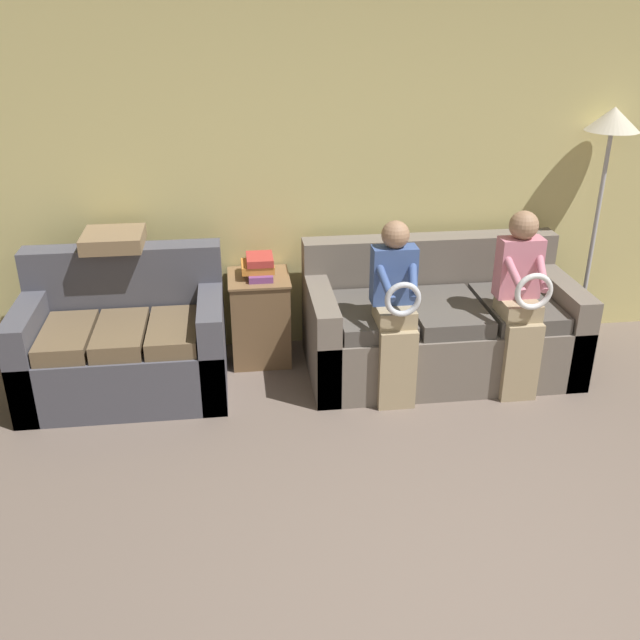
{
  "coord_description": "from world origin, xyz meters",
  "views": [
    {
      "loc": [
        -1.12,
        -1.92,
        2.49
      ],
      "look_at": [
        -0.65,
        1.85,
        0.74
      ],
      "focal_mm": 40.0,
      "sensor_mm": 36.0,
      "label": 1
    }
  ],
  "objects_px": {
    "book_stack": "(259,266)",
    "floor_lamp": "(610,142)",
    "throw_pillow": "(113,240)",
    "couch_side": "(126,344)",
    "side_shelf": "(260,317)",
    "couch_main": "(438,326)",
    "child_right_seated": "(521,296)",
    "child_left_seated": "(396,306)"
  },
  "relations": [
    {
      "from": "throw_pillow",
      "to": "couch_side",
      "type": "bearing_deg",
      "value": -81.63
    },
    {
      "from": "couch_main",
      "to": "throw_pillow",
      "type": "height_order",
      "value": "throw_pillow"
    },
    {
      "from": "book_stack",
      "to": "couch_main",
      "type": "bearing_deg",
      "value": -13.09
    },
    {
      "from": "child_right_seated",
      "to": "side_shelf",
      "type": "relative_size",
      "value": 1.9
    },
    {
      "from": "child_left_seated",
      "to": "book_stack",
      "type": "bearing_deg",
      "value": 140.62
    },
    {
      "from": "child_left_seated",
      "to": "floor_lamp",
      "type": "xyz_separation_m",
      "value": [
        1.66,
        0.71,
        0.86
      ]
    },
    {
      "from": "couch_main",
      "to": "child_left_seated",
      "type": "distance_m",
      "value": 0.67
    },
    {
      "from": "couch_side",
      "to": "side_shelf",
      "type": "xyz_separation_m",
      "value": [
        0.92,
        0.33,
        0.0
      ]
    },
    {
      "from": "side_shelf",
      "to": "book_stack",
      "type": "xyz_separation_m",
      "value": [
        0.01,
        0.0,
        0.39
      ]
    },
    {
      "from": "side_shelf",
      "to": "floor_lamp",
      "type": "distance_m",
      "value": 2.77
    },
    {
      "from": "couch_side",
      "to": "child_right_seated",
      "type": "xyz_separation_m",
      "value": [
        2.59,
        -0.35,
        0.36
      ]
    },
    {
      "from": "couch_main",
      "to": "child_left_seated",
      "type": "relative_size",
      "value": 1.55
    },
    {
      "from": "couch_side",
      "to": "child_left_seated",
      "type": "height_order",
      "value": "child_left_seated"
    },
    {
      "from": "couch_main",
      "to": "floor_lamp",
      "type": "xyz_separation_m",
      "value": [
        1.24,
        0.31,
        1.21
      ]
    },
    {
      "from": "side_shelf",
      "to": "child_left_seated",
      "type": "bearing_deg",
      "value": -39.03
    },
    {
      "from": "couch_main",
      "to": "child_right_seated",
      "type": "bearing_deg",
      "value": -43.36
    },
    {
      "from": "side_shelf",
      "to": "floor_lamp",
      "type": "relative_size",
      "value": 0.37
    },
    {
      "from": "side_shelf",
      "to": "throw_pillow",
      "type": "relative_size",
      "value": 1.63
    },
    {
      "from": "couch_main",
      "to": "throw_pillow",
      "type": "relative_size",
      "value": 4.69
    },
    {
      "from": "child_left_seated",
      "to": "child_right_seated",
      "type": "xyz_separation_m",
      "value": [
        0.83,
        0.0,
        0.02
      ]
    },
    {
      "from": "floor_lamp",
      "to": "throw_pillow",
      "type": "distance_m",
      "value": 3.51
    },
    {
      "from": "child_right_seated",
      "to": "throw_pillow",
      "type": "height_order",
      "value": "child_right_seated"
    },
    {
      "from": "child_right_seated",
      "to": "throw_pillow",
      "type": "relative_size",
      "value": 3.11
    },
    {
      "from": "couch_main",
      "to": "book_stack",
      "type": "xyz_separation_m",
      "value": [
        -1.25,
        0.29,
        0.4
      ]
    },
    {
      "from": "couch_side",
      "to": "book_stack",
      "type": "xyz_separation_m",
      "value": [
        0.93,
        0.33,
        0.39
      ]
    },
    {
      "from": "child_left_seated",
      "to": "book_stack",
      "type": "xyz_separation_m",
      "value": [
        -0.83,
        0.69,
        0.05
      ]
    },
    {
      "from": "couch_side",
      "to": "child_right_seated",
      "type": "distance_m",
      "value": 2.64
    },
    {
      "from": "child_left_seated",
      "to": "side_shelf",
      "type": "xyz_separation_m",
      "value": [
        -0.84,
        0.68,
        -0.34
      ]
    },
    {
      "from": "floor_lamp",
      "to": "child_right_seated",
      "type": "bearing_deg",
      "value": -139.58
    },
    {
      "from": "couch_main",
      "to": "couch_side",
      "type": "distance_m",
      "value": 2.18
    },
    {
      "from": "child_left_seated",
      "to": "child_right_seated",
      "type": "relative_size",
      "value": 0.97
    },
    {
      "from": "side_shelf",
      "to": "book_stack",
      "type": "relative_size",
      "value": 2.32
    },
    {
      "from": "book_stack",
      "to": "floor_lamp",
      "type": "distance_m",
      "value": 2.62
    },
    {
      "from": "child_left_seated",
      "to": "couch_main",
      "type": "bearing_deg",
      "value": 43.53
    },
    {
      "from": "side_shelf",
      "to": "throw_pillow",
      "type": "bearing_deg",
      "value": -177.33
    },
    {
      "from": "throw_pillow",
      "to": "side_shelf",
      "type": "bearing_deg",
      "value": 2.67
    },
    {
      "from": "floor_lamp",
      "to": "couch_side",
      "type": "bearing_deg",
      "value": -174.13
    },
    {
      "from": "child_left_seated",
      "to": "book_stack",
      "type": "relative_size",
      "value": 4.3
    },
    {
      "from": "couch_side",
      "to": "child_right_seated",
      "type": "relative_size",
      "value": 1.07
    },
    {
      "from": "floor_lamp",
      "to": "throw_pillow",
      "type": "height_order",
      "value": "floor_lamp"
    },
    {
      "from": "child_left_seated",
      "to": "throw_pillow",
      "type": "height_order",
      "value": "child_left_seated"
    },
    {
      "from": "couch_main",
      "to": "side_shelf",
      "type": "height_order",
      "value": "couch_main"
    }
  ]
}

